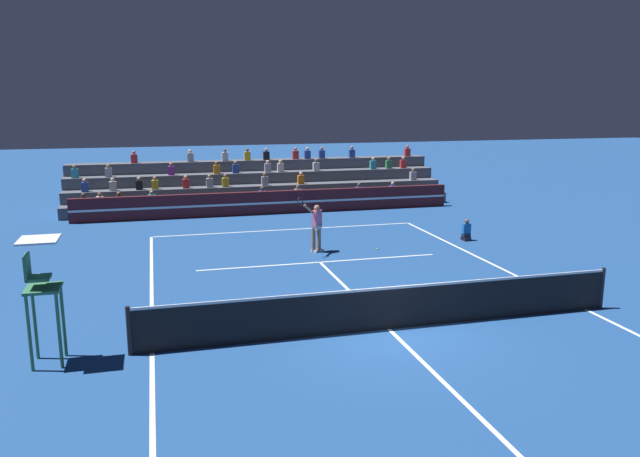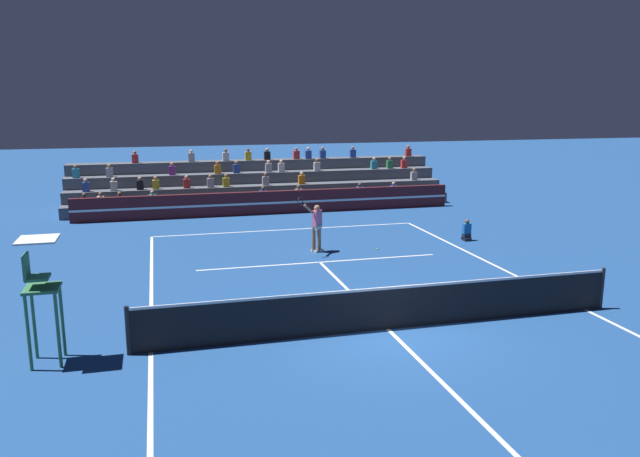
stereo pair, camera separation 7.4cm
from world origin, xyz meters
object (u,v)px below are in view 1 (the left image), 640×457
umpire_chair (41,284)px  tennis_ball (377,249)px  ball_kid_courtside (466,232)px  tennis_player (316,225)px

umpire_chair → tennis_ball: umpire_chair is taller
umpire_chair → ball_kid_courtside: bearing=30.3°
umpire_chair → tennis_player: 11.12m
tennis_player → tennis_ball: tennis_player is taller
umpire_chair → ball_kid_courtside: umpire_chair is taller
ball_kid_courtside → umpire_chair: bearing=-149.7°
tennis_ball → ball_kid_courtside: bearing=8.1°
ball_kid_courtside → tennis_player: (-6.10, -0.28, 0.64)m
ball_kid_courtside → tennis_ball: (-3.86, -0.55, -0.30)m
tennis_ball → tennis_player: bearing=173.2°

